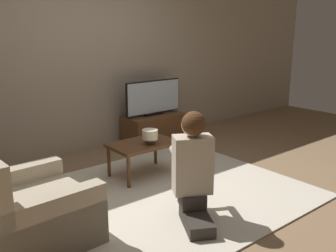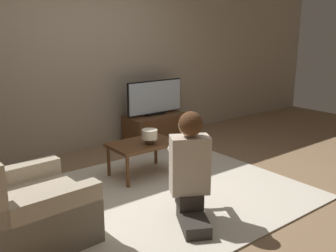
{
  "view_description": "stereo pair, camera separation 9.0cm",
  "coord_description": "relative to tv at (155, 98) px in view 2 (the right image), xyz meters",
  "views": [
    {
      "loc": [
        -2.35,
        -2.84,
        1.69
      ],
      "look_at": [
        0.36,
        0.52,
        0.56
      ],
      "focal_mm": 40.0,
      "sensor_mm": 36.0,
      "label": 1
    },
    {
      "loc": [
        -2.28,
        -2.89,
        1.69
      ],
      "look_at": [
        0.36,
        0.52,
        0.56
      ],
      "focal_mm": 40.0,
      "sensor_mm": 36.0,
      "label": 2
    }
  ],
  "objects": [
    {
      "name": "armchair",
      "position": [
        -2.48,
        -1.63,
        -0.42
      ],
      "size": [
        0.92,
        0.92,
        0.85
      ],
      "rotation": [
        0.0,
        0.0,
        1.63
      ],
      "color": "#B7A88E",
      "rests_on": "ground_plane"
    },
    {
      "name": "tv",
      "position": [
        0.0,
        0.0,
        0.0
      ],
      "size": [
        0.96,
        0.08,
        0.52
      ],
      "color": "black",
      "rests_on": "tv_stand"
    },
    {
      "name": "rug",
      "position": [
        -0.95,
        -1.59,
        -0.68
      ],
      "size": [
        2.59,
        2.36,
        0.02
      ],
      "color": "beige",
      "rests_on": "ground_plane"
    },
    {
      "name": "table_lamp",
      "position": [
        -0.89,
        -1.12,
        -0.18
      ],
      "size": [
        0.18,
        0.18,
        0.17
      ],
      "color": "#4C3823",
      "rests_on": "coffee_table"
    },
    {
      "name": "wall_back",
      "position": [
        -0.95,
        0.34,
        0.61
      ],
      "size": [
        10.0,
        0.06,
        2.6
      ],
      "color": "tan",
      "rests_on": "ground_plane"
    },
    {
      "name": "ground_plane",
      "position": [
        -0.95,
        -1.59,
        -0.69
      ],
      "size": [
        10.0,
        10.0,
        0.0
      ],
      "primitive_type": "plane",
      "color": "#896B4C"
    },
    {
      "name": "coffee_table",
      "position": [
        -0.93,
        -1.03,
        -0.33
      ],
      "size": [
        0.76,
        0.5,
        0.41
      ],
      "color": "brown",
      "rests_on": "ground_plane"
    },
    {
      "name": "tv_stand",
      "position": [
        0.0,
        -0.0,
        -0.48
      ],
      "size": [
        0.9,
        0.49,
        0.42
      ],
      "color": "brown",
      "rests_on": "ground_plane"
    },
    {
      "name": "person_kneeling",
      "position": [
        -1.19,
        -2.17,
        -0.17
      ],
      "size": [
        0.6,
        0.83,
        1.0
      ],
      "rotation": [
        0.0,
        0.0,
        2.64
      ],
      "color": "#332D28",
      "rests_on": "rug"
    }
  ]
}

